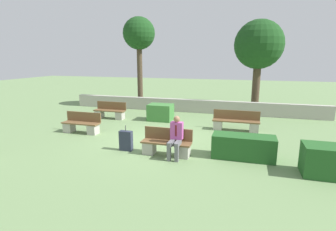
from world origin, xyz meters
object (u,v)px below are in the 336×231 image
(bench_left_side, at_px, (110,112))
(suitcase, at_px, (126,141))
(person_seated_man, at_px, (176,135))
(tree_leftmost, at_px, (139,36))
(bench_front, at_px, (166,145))
(tree_center_left, at_px, (259,46))
(bench_back, at_px, (81,125))
(bench_right_side, at_px, (236,123))

(bench_left_side, bearing_deg, suitcase, -67.06)
(person_seated_man, relative_size, suitcase, 1.50)
(person_seated_man, height_order, tree_leftmost, tree_leftmost)
(bench_front, height_order, person_seated_man, person_seated_man)
(person_seated_man, bearing_deg, bench_left_side, 137.36)
(bench_left_side, relative_size, tree_center_left, 0.32)
(bench_back, bearing_deg, person_seated_man, -13.96)
(bench_front, distance_m, suitcase, 1.42)
(bench_left_side, xyz_separation_m, bench_back, (0.18, -2.73, -0.00))
(suitcase, height_order, tree_leftmost, tree_leftmost)
(tree_leftmost, height_order, tree_center_left, tree_leftmost)
(bench_left_side, height_order, person_seated_man, person_seated_man)
(bench_left_side, bearing_deg, tree_leftmost, 75.42)
(bench_left_side, height_order, bench_right_side, same)
(bench_front, xyz_separation_m, tree_leftmost, (-4.14, 7.85, 4.09))
(bench_back, relative_size, tree_leftmost, 0.29)
(bench_front, height_order, suitcase, suitcase)
(bench_back, bearing_deg, tree_center_left, 49.97)
(person_seated_man, distance_m, suitcase, 1.81)
(bench_front, distance_m, tree_center_left, 9.52)
(bench_left_side, xyz_separation_m, bench_right_side, (6.33, -0.51, 0.01))
(bench_left_side, relative_size, bench_back, 1.02)
(bench_left_side, relative_size, bench_right_side, 0.84)
(bench_right_side, height_order, tree_center_left, tree_center_left)
(tree_center_left, bearing_deg, suitcase, -117.21)
(bench_back, height_order, suitcase, suitcase)
(bench_left_side, height_order, bench_back, same)
(bench_right_side, bearing_deg, bench_back, -161.30)
(bench_front, relative_size, suitcase, 1.84)
(bench_back, height_order, tree_leftmost, tree_leftmost)
(bench_back, bearing_deg, bench_front, -13.74)
(bench_front, height_order, tree_center_left, tree_center_left)
(bench_front, xyz_separation_m, person_seated_man, (0.34, -0.14, 0.41))
(bench_right_side, distance_m, tree_center_left, 5.92)
(suitcase, bearing_deg, bench_right_side, 46.68)
(bench_back, distance_m, tree_leftmost, 7.61)
(person_seated_man, relative_size, tree_leftmost, 0.24)
(tree_leftmost, bearing_deg, bench_right_side, -34.35)
(bench_left_side, bearing_deg, bench_back, -98.22)
(suitcase, relative_size, tree_center_left, 0.17)
(suitcase, xyz_separation_m, tree_center_left, (4.32, 8.39, 3.41))
(tree_leftmost, bearing_deg, suitcase, -70.89)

